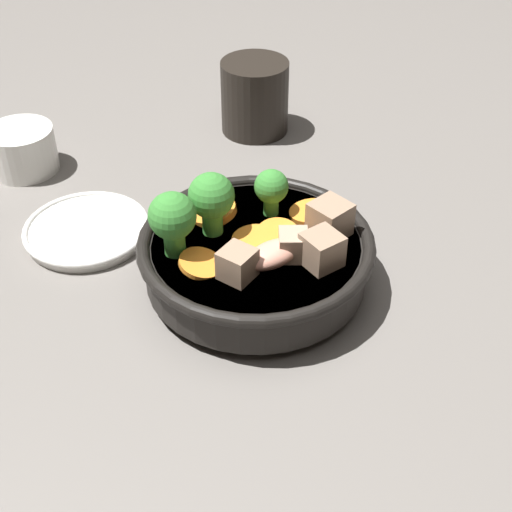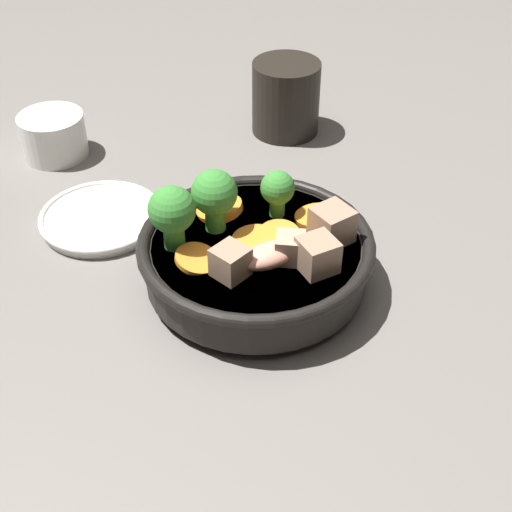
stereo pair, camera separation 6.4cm
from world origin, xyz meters
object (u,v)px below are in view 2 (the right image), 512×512
Objects in this scene: stirfry_bowl at (255,251)px; side_saucer at (101,218)px; tea_cup at (53,135)px; dark_mug at (285,97)px.

stirfry_bowl reaches higher than side_saucer.
dark_mug is (-0.03, -0.28, 0.02)m from tea_cup.
dark_mug is (0.12, -0.25, 0.04)m from side_saucer.
stirfry_bowl is 0.30m from dark_mug.
stirfry_bowl is 2.00× the size of dark_mug.
tea_cup is at bearing 26.20° from stirfry_bowl.
tea_cup is 0.71× the size of dark_mug.
dark_mug reaches higher than side_saucer.
stirfry_bowl is at bearing 153.70° from dark_mug.
dark_mug is at bearing -26.30° from stirfry_bowl.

